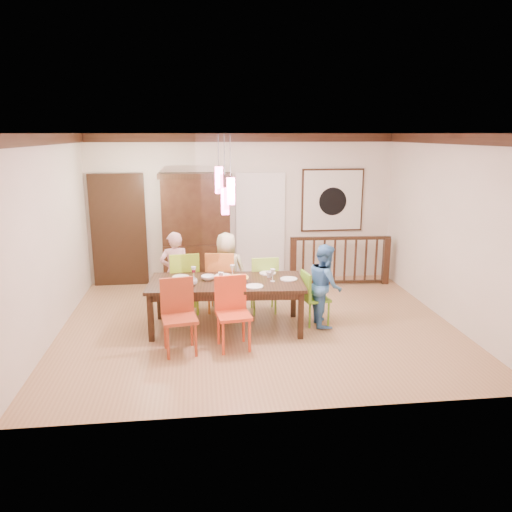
{
  "coord_description": "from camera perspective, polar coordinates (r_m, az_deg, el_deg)",
  "views": [
    {
      "loc": [
        -0.89,
        -7.23,
        2.9
      ],
      "look_at": [
        -0.01,
        0.21,
        1.05
      ],
      "focal_mm": 35.0,
      "sensor_mm": 36.0,
      "label": 1
    }
  ],
  "objects": [
    {
      "name": "wine_glass_b",
      "position": [
        7.67,
        -2.72,
        -1.72
      ],
      "size": [
        0.08,
        0.08,
        0.19
      ],
      "primitive_type": null,
      "color": "silver",
      "rests_on": "dining_table"
    },
    {
      "name": "crown_molding",
      "position": [
        7.28,
        0.24,
        13.21
      ],
      "size": [
        6.0,
        5.0,
        0.16
      ],
      "primitive_type": null,
      "color": "black",
      "rests_on": "wall_back"
    },
    {
      "name": "person_far_mid",
      "position": [
        8.3,
        -3.38,
        -1.81
      ],
      "size": [
        0.69,
        0.49,
        1.32
      ],
      "primitive_type": "imported",
      "rotation": [
        0.0,
        0.0,
        3.25
      ],
      "color": "beige",
      "rests_on": "floor"
    },
    {
      "name": "wall_left",
      "position": [
        7.67,
        -22.63,
        1.87
      ],
      "size": [
        0.0,
        5.0,
        5.0
      ],
      "primitive_type": "plane",
      "rotation": [
        1.57,
        0.0,
        1.57
      ],
      "color": "beige",
      "rests_on": "floor"
    },
    {
      "name": "plate_end_right",
      "position": [
        7.57,
        3.76,
        -2.63
      ],
      "size": [
        0.26,
        0.26,
        0.01
      ],
      "primitive_type": "cylinder",
      "color": "white",
      "rests_on": "dining_table"
    },
    {
      "name": "ceiling",
      "position": [
        7.28,
        0.25,
        13.84
      ],
      "size": [
        6.0,
        6.0,
        0.0
      ],
      "primitive_type": "plane",
      "rotation": [
        3.14,
        0.0,
        0.0
      ],
      "color": "white",
      "rests_on": "wall_back"
    },
    {
      "name": "china_hutch",
      "position": [
        9.69,
        -6.84,
        3.01
      ],
      "size": [
        1.38,
        0.46,
        2.18
      ],
      "color": "black",
      "rests_on": "floor"
    },
    {
      "name": "plate_far_left",
      "position": [
        7.74,
        -8.61,
        -2.38
      ],
      "size": [
        0.26,
        0.26,
        0.01
      ],
      "primitive_type": "cylinder",
      "color": "white",
      "rests_on": "dining_table"
    },
    {
      "name": "floor",
      "position": [
        7.84,
        0.22,
        -7.87
      ],
      "size": [
        6.0,
        6.0,
        0.0
      ],
      "primitive_type": "plane",
      "color": "#A4764F",
      "rests_on": "ground"
    },
    {
      "name": "wine_glass_a",
      "position": [
        7.62,
        -7.13,
        -1.92
      ],
      "size": [
        0.08,
        0.08,
        0.19
      ],
      "primitive_type": null,
      "color": "#590C19",
      "rests_on": "dining_table"
    },
    {
      "name": "plate_far_mid",
      "position": [
        7.74,
        -3.77,
        -2.27
      ],
      "size": [
        0.26,
        0.26,
        0.01
      ],
      "primitive_type": "cylinder",
      "color": "white",
      "rests_on": "dining_table"
    },
    {
      "name": "painting",
      "position": [
        10.14,
        8.72,
        6.31
      ],
      "size": [
        1.25,
        0.06,
        1.25
      ],
      "color": "black",
      "rests_on": "wall_back"
    },
    {
      "name": "small_bowl",
      "position": [
        7.56,
        -5.51,
        -2.49
      ],
      "size": [
        0.27,
        0.27,
        0.07
      ],
      "primitive_type": "imported",
      "rotation": [
        0.0,
        0.0,
        -0.34
      ],
      "color": "white",
      "rests_on": "dining_table"
    },
    {
      "name": "wine_glass_c",
      "position": [
        7.27,
        -4.03,
        -2.61
      ],
      "size": [
        0.08,
        0.08,
        0.19
      ],
      "primitive_type": null,
      "color": "#590C19",
      "rests_on": "dining_table"
    },
    {
      "name": "panel_door",
      "position": [
        9.97,
        -15.39,
        2.65
      ],
      "size": [
        1.04,
        0.07,
        2.24
      ],
      "primitive_type": "cube",
      "color": "black",
      "rests_on": "wall_back"
    },
    {
      "name": "chair_near_left",
      "position": [
        6.78,
        -8.76,
        -6.4
      ],
      "size": [
        0.52,
        0.52,
        1.0
      ],
      "rotation": [
        0.0,
        0.0,
        0.16
      ],
      "color": "#9D391C",
      "rests_on": "floor"
    },
    {
      "name": "dining_table",
      "position": [
        7.51,
        -3.42,
        -3.43
      ],
      "size": [
        2.37,
        1.21,
        0.75
      ],
      "rotation": [
        0.0,
        0.0,
        -0.07
      ],
      "color": "black",
      "rests_on": "floor"
    },
    {
      "name": "person_far_left",
      "position": [
        8.33,
        -9.24,
        -1.83
      ],
      "size": [
        0.54,
        0.39,
        1.35
      ],
      "primitive_type": "imported",
      "rotation": [
        0.0,
        0.0,
        3.29
      ],
      "color": "beige",
      "rests_on": "floor"
    },
    {
      "name": "napkin",
      "position": [
        7.1,
        -3.37,
        -3.75
      ],
      "size": [
        0.18,
        0.14,
        0.01
      ],
      "primitive_type": "cube",
      "color": "#D83359",
      "rests_on": "dining_table"
    },
    {
      "name": "serving_bowl",
      "position": [
        7.43,
        -2.06,
        -2.67
      ],
      "size": [
        0.31,
        0.31,
        0.08
      ],
      "primitive_type": "imported",
      "rotation": [
        0.0,
        0.0,
        0.01
      ],
      "color": "#F0B944",
      "rests_on": "dining_table"
    },
    {
      "name": "cup_left",
      "position": [
        7.32,
        -7.2,
        -2.96
      ],
      "size": [
        0.15,
        0.15,
        0.1
      ],
      "primitive_type": "imported",
      "rotation": [
        0.0,
        0.0,
        0.23
      ],
      "color": "silver",
      "rests_on": "dining_table"
    },
    {
      "name": "person_end_right",
      "position": [
        7.74,
        7.88,
        -3.29
      ],
      "size": [
        0.5,
        0.63,
        1.27
      ],
      "primitive_type": "imported",
      "rotation": [
        0.0,
        0.0,
        1.55
      ],
      "color": "#457FC1",
      "rests_on": "floor"
    },
    {
      "name": "white_doorway",
      "position": [
        9.94,
        0.5,
        3.12
      ],
      "size": [
        0.97,
        0.05,
        2.22
      ],
      "primitive_type": "cube",
      "color": "silver",
      "rests_on": "wall_back"
    },
    {
      "name": "chair_near_mid",
      "position": [
        6.84,
        -2.59,
        -6.11
      ],
      "size": [
        0.5,
        0.5,
        0.99
      ],
      "rotation": [
        0.0,
        0.0,
        0.13
      ],
      "color": "red",
      "rests_on": "floor"
    },
    {
      "name": "wall_right",
      "position": [
        8.33,
        21.2,
        2.88
      ],
      "size": [
        0.0,
        5.0,
        5.0
      ],
      "primitive_type": "plane",
      "rotation": [
        1.57,
        0.0,
        -1.57
      ],
      "color": "beige",
      "rests_on": "floor"
    },
    {
      "name": "balustrade",
      "position": [
        9.87,
        9.55,
        -0.43
      ],
      "size": [
        1.97,
        0.21,
        0.96
      ],
      "rotation": [
        0.0,
        0.0,
        -0.07
      ],
      "color": "black",
      "rests_on": "floor"
    },
    {
      "name": "cup_right",
      "position": [
        7.65,
        1.54,
        -2.12
      ],
      "size": [
        0.11,
        0.11,
        0.09
      ],
      "primitive_type": "imported",
      "rotation": [
        0.0,
        0.0,
        -0.15
      ],
      "color": "silver",
      "rests_on": "dining_table"
    },
    {
      "name": "plate_near_mid",
      "position": [
        7.19,
        -0.19,
        -3.49
      ],
      "size": [
        0.26,
        0.26,
        0.01
      ],
      "primitive_type": "cylinder",
      "color": "white",
      "rests_on": "dining_table"
    },
    {
      "name": "wall_back",
      "position": [
        9.87,
        -1.54,
        5.4
      ],
      "size": [
        6.0,
        0.0,
        6.0
      ],
      "primitive_type": "plane",
      "rotation": [
        1.57,
        0.0,
        0.0
      ],
      "color": "beige",
      "rests_on": "floor"
    },
    {
      "name": "chair_far_right",
      "position": [
        8.24,
        0.86,
        -2.69
      ],
      "size": [
        0.44,
        0.44,
        0.97
      ],
      "rotation": [
        0.0,
        0.0,
        3.15
      ],
      "color": "#8BC23C",
      "rests_on": "floor"
    },
    {
      "name": "chair_end_right",
      "position": [
        7.78,
        6.86,
        -4.35
      ],
      "size": [
        0.44,
        0.44,
        0.84
      ],
      "rotation": [
        0.0,
        0.0,
        1.73
      ],
      "color": "#64A221",
      "rests_on": "floor"
    },
    {
      "name": "chair_far_mid",
      "position": [
        8.29,
        -3.95,
        -2.35
      ],
      "size": [
        0.55,
        0.55,
        1.04
      ],
      "rotation": [
        0.0,
        0.0,
        2.96
      ],
      "color": "orange",
      "rests_on": "floor"
    },
    {
      "name": "plate_near_left",
      "position": [
        7.17,
        -8.48,
        -3.69
      ],
      "size": [
        0.26,
        0.26,
        0.01
      ],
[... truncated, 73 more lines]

